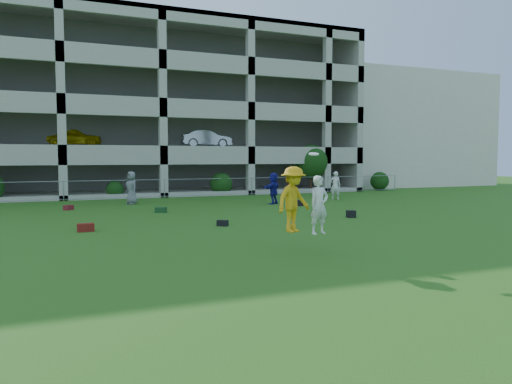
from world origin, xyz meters
name	(u,v)px	position (x,y,z in m)	size (l,w,h in m)	color
ground	(309,247)	(0.00, 0.00, 0.00)	(100.00, 100.00, 0.00)	#235114
stucco_building	(378,132)	(23.00, 28.00, 5.00)	(16.00, 14.00, 10.00)	beige
bystander_c	(131,188)	(-2.63, 15.31, 0.90)	(0.88, 0.57, 1.80)	slate
bystander_d	(273,188)	(4.57, 12.37, 0.87)	(1.60, 0.51, 1.73)	navy
bystander_e	(335,185)	(9.22, 13.51, 0.86)	(0.63, 0.41, 1.72)	silver
bag_red_a	(86,228)	(-5.68, 5.64, 0.14)	(0.55, 0.30, 0.28)	#5A1A0F
bag_black_b	(223,223)	(-0.86, 5.13, 0.11)	(0.40, 0.25, 0.22)	black
bag_green_c	(318,213)	(3.97, 6.43, 0.13)	(0.50, 0.35, 0.26)	#163D1F
crate_d	(351,214)	(5.05, 5.50, 0.15)	(0.35, 0.35, 0.30)	black
bag_black_e	(298,203)	(5.31, 10.86, 0.15)	(0.60, 0.30, 0.30)	black
bag_red_f	(68,208)	(-5.95, 13.35, 0.12)	(0.45, 0.28, 0.24)	#54180E
bag_green_g	(161,210)	(-2.03, 10.52, 0.12)	(0.50, 0.30, 0.25)	#153B1F
frisbee_contest	(299,201)	(-0.66, -0.63, 1.41)	(1.79, 1.02, 2.24)	orange
parking_garage	(140,113)	(0.00, 27.70, 6.01)	(30.00, 14.00, 12.00)	#9E998C
fence	(165,188)	(0.00, 19.00, 0.61)	(36.06, 0.06, 1.20)	gray
shrub_row	(229,173)	(4.59, 19.70, 1.51)	(34.38, 2.52, 3.50)	#163D11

